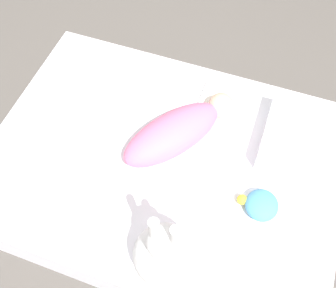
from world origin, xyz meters
The scene contains 7 objects.
ground_plane centered at (0.00, 0.00, 0.00)m, with size 12.00×12.00×0.00m, color #514C47.
bed_mattress centered at (0.00, 0.00, 0.11)m, with size 1.44×1.05×0.23m.
burp_cloth centered at (-0.13, -0.34, 0.24)m, with size 0.16×0.18×0.02m.
swaddled_baby centered at (-0.02, -0.10, 0.30)m, with size 0.41×0.50×0.14m.
pillow centered at (-0.51, -0.24, 0.28)m, with size 0.30×0.33×0.10m.
bunny_plush centered at (-0.15, 0.40, 0.36)m, with size 0.22×0.22×0.39m.
turtle_plush centered at (-0.42, 0.09, 0.26)m, with size 0.16×0.13×0.07m.
Camera 1 is at (-0.28, 0.74, 1.63)m, focal length 42.00 mm.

